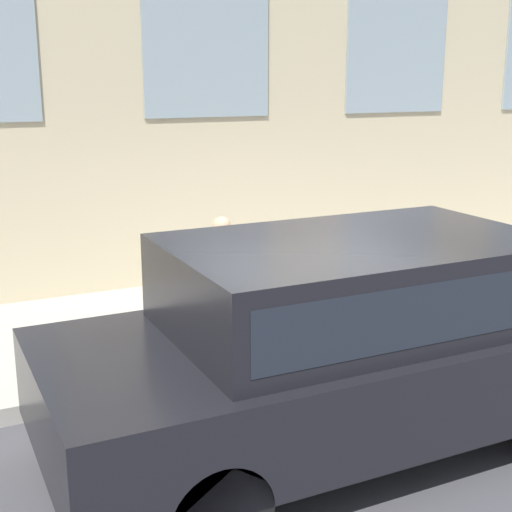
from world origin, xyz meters
TOP-DOWN VIEW (x-y plane):
  - ground_plane at (0.00, 0.00)m, footprint 80.00×80.00m
  - sidewalk at (1.52, 0.00)m, footprint 3.04×60.00m
  - fire_hydrant at (0.52, 0.09)m, footprint 0.28×0.41m
  - person at (1.08, 0.65)m, footprint 0.31×0.20m
  - parked_truck_charcoal_near at (-1.50, 0.67)m, footprint 2.04×4.71m

SIDE VIEW (x-z plane):
  - ground_plane at x=0.00m, z-range 0.00..0.00m
  - sidewalk at x=1.52m, z-range 0.00..0.17m
  - fire_hydrant at x=0.52m, z-range 0.17..0.85m
  - person at x=1.08m, z-range 0.30..1.58m
  - parked_truck_charcoal_near at x=-1.50m, z-range 0.12..1.84m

